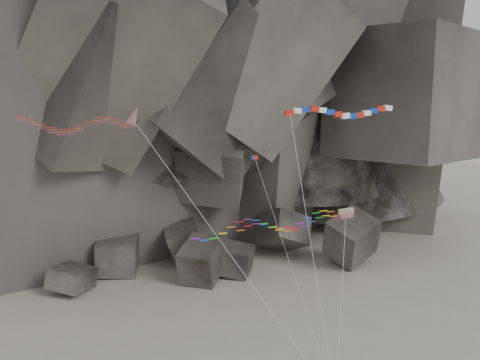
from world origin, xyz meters
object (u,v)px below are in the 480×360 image
object	(u,v)px
parafoil_kite	(267,224)
pennant_kite	(272,212)
delta_kite	(71,124)
banner_kite	(340,113)

from	to	relation	value
parafoil_kite	pennant_kite	distance (m)	1.23
delta_kite	parafoil_kite	bearing A→B (deg)	-39.64
delta_kite	parafoil_kite	size ratio (longest dim) A/B	1.53
delta_kite	banner_kite	xyz separation A→B (m)	(23.36, -1.91, 0.63)
pennant_kite	parafoil_kite	bearing A→B (deg)	-124.88
delta_kite	banner_kite	world-z (taller)	delta_kite
delta_kite	parafoil_kite	xyz separation A→B (m)	(15.39, -5.15, -8.34)
parafoil_kite	delta_kite	bearing A→B (deg)	164.94
delta_kite	banner_kite	bearing A→B (deg)	-25.83
delta_kite	pennant_kite	distance (m)	18.27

